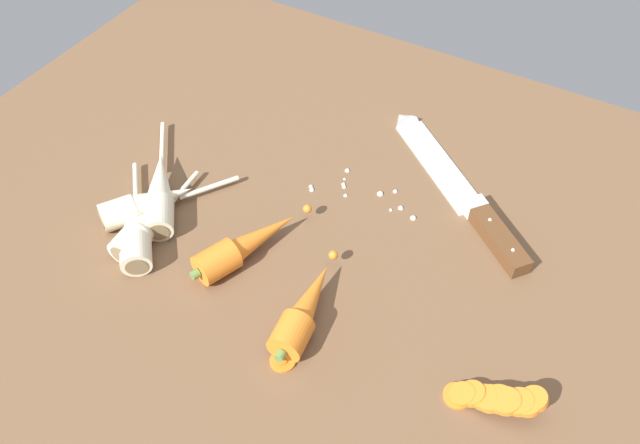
% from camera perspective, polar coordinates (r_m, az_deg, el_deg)
% --- Properties ---
extents(ground_plane, '(1.20, 0.90, 0.04)m').
position_cam_1_polar(ground_plane, '(0.94, 0.60, -0.65)').
color(ground_plane, brown).
extents(chefs_knife, '(0.29, 0.24, 0.04)m').
position_cam_1_polar(chefs_knife, '(0.99, 11.17, 3.37)').
color(chefs_knife, silver).
rests_on(chefs_knife, ground_plane).
extents(whole_carrot, '(0.09, 0.18, 0.04)m').
position_cam_1_polar(whole_carrot, '(0.87, -6.37, -1.98)').
color(whole_carrot, orange).
rests_on(whole_carrot, ground_plane).
extents(whole_carrot_second, '(0.06, 0.17, 0.04)m').
position_cam_1_polar(whole_carrot_second, '(0.81, -1.34, -7.46)').
color(whole_carrot_second, orange).
rests_on(whole_carrot_second, ground_plane).
extents(parsnip_front, '(0.13, 0.18, 0.04)m').
position_cam_1_polar(parsnip_front, '(0.95, -14.32, 1.50)').
color(parsnip_front, beige).
rests_on(parsnip_front, ground_plane).
extents(parsnip_mid_left, '(0.05, 0.18, 0.04)m').
position_cam_1_polar(parsnip_mid_left, '(0.92, -14.38, -0.22)').
color(parsnip_mid_left, beige).
rests_on(parsnip_mid_left, ground_plane).
extents(parsnip_mid_right, '(0.16, 0.20, 0.04)m').
position_cam_1_polar(parsnip_mid_right, '(0.96, -13.34, 2.54)').
color(parsnip_mid_right, beige).
rests_on(parsnip_mid_right, ground_plane).
extents(parsnip_back, '(0.15, 0.17, 0.04)m').
position_cam_1_polar(parsnip_back, '(0.92, -15.29, -0.55)').
color(parsnip_back, beige).
rests_on(parsnip_back, ground_plane).
extents(carrot_slice_stack, '(0.11, 0.05, 0.04)m').
position_cam_1_polar(carrot_slice_stack, '(0.78, 14.50, -14.19)').
color(carrot_slice_stack, orange).
rests_on(carrot_slice_stack, ground_plane).
extents(carrot_slice_stray_near, '(0.03, 0.03, 0.01)m').
position_cam_1_polar(carrot_slice_stray_near, '(0.79, -3.16, -11.52)').
color(carrot_slice_stray_near, orange).
rests_on(carrot_slice_stray_near, ground_plane).
extents(mince_crumbs, '(0.16, 0.07, 0.01)m').
position_cam_1_polar(mince_crumbs, '(0.96, 4.06, 2.42)').
color(mince_crumbs, silver).
rests_on(mince_crumbs, ground_plane).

